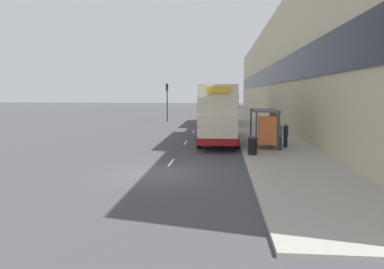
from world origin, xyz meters
TOP-DOWN VIEW (x-y plane):
  - ground_plane at (0.00, 0.00)m, footprint 220.00×220.00m
  - pavement at (6.50, 38.50)m, footprint 5.00×93.00m
  - terrace_facade at (10.49, 38.50)m, footprint 3.10×93.00m
  - lane_mark_0 at (0.00, 2.51)m, footprint 0.12×2.00m
  - lane_mark_1 at (0.00, 9.93)m, footprint 0.12×2.00m
  - lane_mark_2 at (0.00, 17.35)m, footprint 0.12×2.00m
  - lane_mark_3 at (0.00, 24.77)m, footprint 0.12×2.00m
  - lane_mark_4 at (0.00, 32.19)m, footprint 0.12×2.00m
  - lane_mark_5 at (0.00, 39.61)m, footprint 0.12×2.00m
  - lane_mark_6 at (0.00, 47.03)m, footprint 0.12×2.00m
  - lane_mark_7 at (0.00, 54.45)m, footprint 0.12×2.00m
  - bus_shelter at (5.77, 7.81)m, footprint 1.60×4.20m
  - double_decker_bus_near at (2.48, 10.96)m, footprint 2.85×11.17m
  - double_decker_bus_ahead at (2.40, 25.24)m, footprint 2.85×11.02m
  - car_0 at (3.03, 61.20)m, footprint 1.91×4.37m
  - car_1 at (2.14, 47.56)m, footprint 2.08×4.06m
  - car_2 at (2.55, 70.06)m, footprint 1.92×4.52m
  - pedestrian_at_shelter at (6.28, 9.94)m, footprint 0.34×0.34m
  - pedestrian_1 at (7.01, 7.60)m, footprint 0.32×0.32m
  - pedestrian_2 at (6.39, 6.39)m, footprint 0.35×0.35m
  - litter_bin at (4.55, 4.58)m, footprint 0.55×0.55m
  - traffic_light_far_kerb at (-4.40, 28.89)m, footprint 0.30×0.32m

SIDE VIEW (x-z plane):
  - ground_plane at x=0.00m, z-range 0.00..0.00m
  - lane_mark_0 at x=0.00m, z-range 0.00..0.01m
  - lane_mark_1 at x=0.00m, z-range 0.00..0.01m
  - lane_mark_2 at x=0.00m, z-range 0.00..0.01m
  - lane_mark_3 at x=0.00m, z-range 0.00..0.01m
  - lane_mark_4 at x=0.00m, z-range 0.00..0.01m
  - lane_mark_5 at x=0.00m, z-range 0.00..0.01m
  - lane_mark_6 at x=0.00m, z-range 0.00..0.01m
  - lane_mark_7 at x=0.00m, z-range 0.00..0.01m
  - pavement at x=6.50m, z-range 0.00..0.14m
  - litter_bin at x=4.55m, z-range 0.14..1.19m
  - car_2 at x=2.55m, z-range 0.00..1.67m
  - car_1 at x=2.14m, z-range -0.01..1.72m
  - car_0 at x=3.03m, z-range -0.02..1.80m
  - pedestrian_1 at x=7.01m, z-range 0.16..1.80m
  - pedestrian_at_shelter at x=6.28m, z-range 0.16..1.88m
  - pedestrian_2 at x=6.39m, z-range 0.16..1.93m
  - bus_shelter at x=5.77m, z-range 0.64..3.12m
  - double_decker_bus_ahead at x=2.40m, z-range 0.14..4.44m
  - double_decker_bus_near at x=2.48m, z-range 0.14..4.44m
  - traffic_light_far_kerb at x=-4.40m, z-range 0.86..5.85m
  - terrace_facade at x=10.49m, z-range 0.00..13.49m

